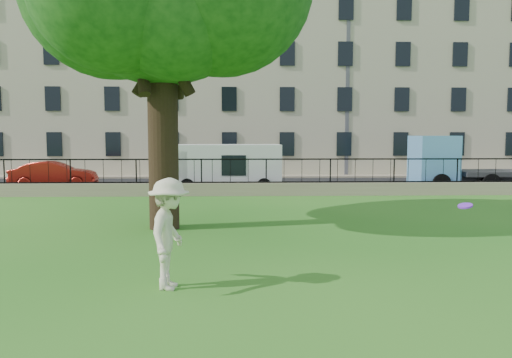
{
  "coord_description": "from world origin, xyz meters",
  "views": [
    {
      "loc": [
        -1.18,
        -11.06,
        2.84
      ],
      "look_at": [
        -0.74,
        3.5,
        1.54
      ],
      "focal_mm": 35.0,
      "sensor_mm": 36.0,
      "label": 1
    }
  ],
  "objects_px": {
    "man": "(169,234)",
    "red_sedan": "(54,175)",
    "white_van": "(226,167)",
    "blue_truck": "(477,163)",
    "frisbee": "(465,206)"
  },
  "relations": [
    {
      "from": "frisbee",
      "to": "red_sedan",
      "type": "bearing_deg",
      "value": 129.09
    },
    {
      "from": "frisbee",
      "to": "man",
      "type": "bearing_deg",
      "value": -178.89
    },
    {
      "from": "man",
      "to": "red_sedan",
      "type": "height_order",
      "value": "man"
    },
    {
      "from": "white_van",
      "to": "blue_truck",
      "type": "xyz_separation_m",
      "value": [
        13.04,
        0.0,
        0.22
      ]
    },
    {
      "from": "frisbee",
      "to": "white_van",
      "type": "xyz_separation_m",
      "value": [
        -4.98,
        16.29,
        -0.34
      ]
    },
    {
      "from": "white_van",
      "to": "blue_truck",
      "type": "bearing_deg",
      "value": -0.97
    },
    {
      "from": "red_sedan",
      "to": "white_van",
      "type": "xyz_separation_m",
      "value": [
        9.06,
        -1.0,
        0.46
      ]
    },
    {
      "from": "red_sedan",
      "to": "blue_truck",
      "type": "relative_size",
      "value": 0.65
    },
    {
      "from": "frisbee",
      "to": "white_van",
      "type": "height_order",
      "value": "white_van"
    },
    {
      "from": "man",
      "to": "white_van",
      "type": "distance_m",
      "value": 16.4
    },
    {
      "from": "white_van",
      "to": "blue_truck",
      "type": "relative_size",
      "value": 0.84
    },
    {
      "from": "frisbee",
      "to": "red_sedan",
      "type": "distance_m",
      "value": 22.29
    },
    {
      "from": "red_sedan",
      "to": "blue_truck",
      "type": "xyz_separation_m",
      "value": [
        22.1,
        -1.0,
        0.68
      ]
    },
    {
      "from": "man",
      "to": "frisbee",
      "type": "relative_size",
      "value": 7.59
    },
    {
      "from": "blue_truck",
      "to": "white_van",
      "type": "bearing_deg",
      "value": -179.71
    }
  ]
}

